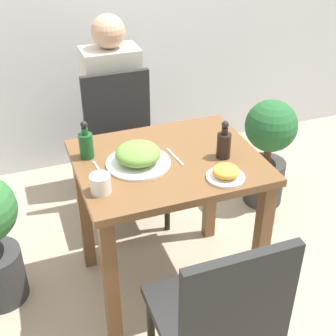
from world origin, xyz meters
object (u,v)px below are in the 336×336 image
at_px(person_figure, 114,109).
at_px(potted_plant_right, 268,147).
at_px(sauce_bottle, 224,144).
at_px(food_plate, 138,156).
at_px(condiment_bottle, 86,144).
at_px(side_plate, 226,173).
at_px(drink_cup, 100,184).
at_px(chair_near, 220,317).
at_px(chair_far, 123,142).

bearing_deg(person_figure, potted_plant_right, -30.71).
relative_size(sauce_bottle, potted_plant_right, 0.25).
relative_size(food_plate, condiment_bottle, 1.59).
distance_m(potted_plant_right, person_figure, 1.00).
bearing_deg(side_plate, drink_cup, 170.89).
bearing_deg(food_plate, chair_near, -82.85).
height_order(side_plate, person_figure, person_figure).
distance_m(food_plate, condiment_bottle, 0.24).
xyz_separation_m(food_plate, potted_plant_right, (0.98, 0.48, -0.40)).
bearing_deg(side_plate, chair_far, 102.84).
bearing_deg(food_plate, condiment_bottle, 145.04).
height_order(chair_far, potted_plant_right, chair_far).
relative_size(side_plate, sauce_bottle, 0.91).
bearing_deg(potted_plant_right, person_figure, 149.29).
distance_m(food_plate, drink_cup, 0.25).
distance_m(chair_near, food_plate, 0.75).
relative_size(chair_far, side_plate, 5.51).
distance_m(drink_cup, person_figure, 1.20).
xyz_separation_m(food_plate, person_figure, (0.13, 0.98, -0.23)).
height_order(chair_near, potted_plant_right, chair_near).
xyz_separation_m(side_plate, potted_plant_right, (0.67, 0.71, -0.38)).
bearing_deg(sauce_bottle, chair_far, 110.22).
distance_m(chair_near, chair_far, 1.35).
bearing_deg(chair_far, chair_near, -90.73).
bearing_deg(side_plate, potted_plant_right, 46.71).
relative_size(food_plate, person_figure, 0.24).
xyz_separation_m(chair_far, drink_cup, (-0.30, -0.82, 0.30)).
bearing_deg(person_figure, drink_cup, -106.28).
height_order(food_plate, drink_cup, food_plate).
bearing_deg(potted_plant_right, sauce_bottle, -137.69).
xyz_separation_m(chair_far, food_plate, (-0.10, -0.67, 0.30)).
xyz_separation_m(chair_far, potted_plant_right, (0.87, -0.19, -0.10)).
distance_m(chair_far, potted_plant_right, 0.90).
relative_size(food_plate, potted_plant_right, 0.40).
distance_m(chair_near, side_plate, 0.58).
bearing_deg(food_plate, side_plate, -36.90).
relative_size(side_plate, potted_plant_right, 0.23).
bearing_deg(drink_cup, condiment_bottle, 89.14).
relative_size(drink_cup, potted_plant_right, 0.12).
relative_size(chair_far, drink_cup, 10.67).
bearing_deg(side_plate, sauce_bottle, 67.59).
bearing_deg(chair_near, chair_far, -90.73).
bearing_deg(drink_cup, food_plate, 36.62).
bearing_deg(condiment_bottle, chair_far, 60.49).
bearing_deg(sauce_bottle, side_plate, -112.41).
xyz_separation_m(sauce_bottle, condiment_bottle, (-0.57, 0.21, 0.00)).
distance_m(drink_cup, sauce_bottle, 0.58).
height_order(condiment_bottle, potted_plant_right, condiment_bottle).
xyz_separation_m(food_plate, side_plate, (0.31, -0.23, -0.02)).
bearing_deg(chair_far, drink_cup, -110.42).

